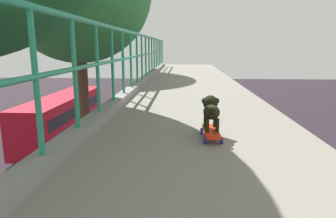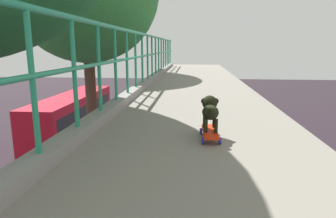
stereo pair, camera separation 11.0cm
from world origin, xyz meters
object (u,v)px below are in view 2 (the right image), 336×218
toy_skateboard (210,132)px  small_dog (210,109)px  car_black_fifth (64,198)px  city_bus (73,114)px

toy_skateboard → small_dog: 0.23m
car_black_fifth → city_bus: (-3.57, 9.64, 1.05)m
car_black_fifth → small_dog: size_ratio=10.96×
city_bus → toy_skateboard: bearing=-62.9°
toy_skateboard → small_dog: small_dog is taller
car_black_fifth → toy_skateboard: bearing=-55.1°
car_black_fifth → toy_skateboard: size_ratio=8.54×
car_black_fifth → city_bus: city_bus is taller
car_black_fifth → city_bus: bearing=110.3°
car_black_fifth → toy_skateboard: 10.09m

